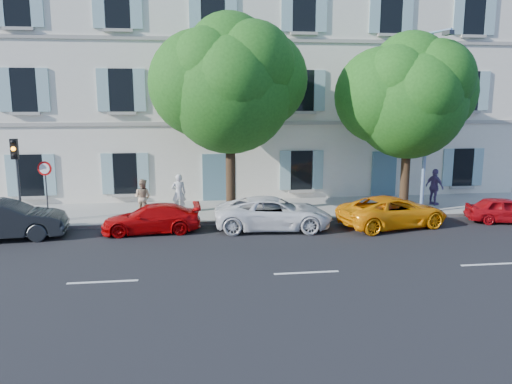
{
  "coord_description": "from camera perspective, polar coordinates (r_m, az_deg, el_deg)",
  "views": [
    {
      "loc": [
        -3.39,
        -18.08,
        5.19
      ],
      "look_at": [
        -0.76,
        2.0,
        1.4
      ],
      "focal_mm": 35.0,
      "sensor_mm": 36.0,
      "label": 1
    }
  ],
  "objects": [
    {
      "name": "car_dark_sedan",
      "position": [
        20.91,
        -26.91,
        -2.87
      ],
      "size": [
        4.6,
        1.97,
        1.47
      ],
      "primitive_type": "imported",
      "rotation": [
        0.0,
        0.0,
        1.66
      ],
      "color": "black",
      "rests_on": "ground"
    },
    {
      "name": "traffic_light",
      "position": [
        22.23,
        -25.75,
        3.03
      ],
      "size": [
        0.27,
        0.39,
        3.48
      ],
      "color": "#383A3D",
      "rests_on": "sidewalk"
    },
    {
      "name": "ground",
      "position": [
        19.12,
        3.05,
        -5.17
      ],
      "size": [
        90.0,
        90.0,
        0.0
      ],
      "primitive_type": "plane",
      "color": "black"
    },
    {
      "name": "tree_right",
      "position": [
        23.08,
        17.09,
        9.77
      ],
      "size": [
        4.95,
        4.95,
        7.63
      ],
      "color": "#3A2819",
      "rests_on": "sidewalk"
    },
    {
      "name": "car_red_coupe",
      "position": [
        20.06,
        -11.86,
        -2.99
      ],
      "size": [
        3.9,
        1.73,
        1.11
      ],
      "primitive_type": "imported",
      "rotation": [
        0.0,
        0.0,
        4.76
      ],
      "color": "#B90506",
      "rests_on": "ground"
    },
    {
      "name": "car_red_hatchback",
      "position": [
        23.72,
        26.6,
        -1.84
      ],
      "size": [
        3.37,
        1.92,
        1.08
      ],
      "primitive_type": "imported",
      "rotation": [
        0.0,
        0.0,
        1.36
      ],
      "color": "#AD0A11",
      "rests_on": "ground"
    },
    {
      "name": "car_yellow_supercar",
      "position": [
        21.24,
        15.37,
        -2.18
      ],
      "size": [
        4.91,
        3.07,
        1.27
      ],
      "primitive_type": "imported",
      "rotation": [
        0.0,
        0.0,
        1.8
      ],
      "color": "#FF970A",
      "rests_on": "ground"
    },
    {
      "name": "pedestrian_a",
      "position": [
        22.64,
        -8.81,
        -0.14
      ],
      "size": [
        0.65,
        0.44,
        1.74
      ],
      "primitive_type": "imported",
      "rotation": [
        0.0,
        0.0,
        3.19
      ],
      "color": "silver",
      "rests_on": "sidewalk"
    },
    {
      "name": "street_lamp",
      "position": [
        22.94,
        19.14,
        8.47
      ],
      "size": [
        0.4,
        1.67,
        7.8
      ],
      "color": "#7293BF",
      "rests_on": "sidewalk"
    },
    {
      "name": "pedestrian_b",
      "position": [
        22.37,
        -12.83,
        -0.59
      ],
      "size": [
        0.95,
        0.86,
        1.61
      ],
      "primitive_type": "imported",
      "rotation": [
        0.0,
        0.0,
        2.75
      ],
      "color": "tan",
      "rests_on": "sidewalk"
    },
    {
      "name": "car_white_coupe",
      "position": [
        20.12,
        2.0,
        -2.44
      ],
      "size": [
        4.88,
        2.58,
        1.31
      ],
      "primitive_type": "imported",
      "rotation": [
        0.0,
        0.0,
        1.48
      ],
      "color": "white",
      "rests_on": "ground"
    },
    {
      "name": "kerb",
      "position": [
        21.27,
        1.94,
        -3.31
      ],
      "size": [
        36.0,
        0.16,
        0.16
      ],
      "primitive_type": "cube",
      "color": "#9E998E",
      "rests_on": "ground"
    },
    {
      "name": "sidewalk",
      "position": [
        23.35,
        1.07,
        -2.06
      ],
      "size": [
        36.0,
        4.5,
        0.15
      ],
      "primitive_type": "cube",
      "color": "#A09E96",
      "rests_on": "ground"
    },
    {
      "name": "road_sign",
      "position": [
        22.16,
        -22.93,
        1.43
      ],
      "size": [
        0.58,
        0.15,
        2.54
      ],
      "color": "#383A3D",
      "rests_on": "sidewalk"
    },
    {
      "name": "building",
      "position": [
        28.5,
        -0.64,
        12.22
      ],
      "size": [
        28.0,
        7.0,
        12.0
      ],
      "primitive_type": "cube",
      "color": "silver",
      "rests_on": "ground"
    },
    {
      "name": "pedestrian_c",
      "position": [
        25.43,
        19.73,
        0.55
      ],
      "size": [
        0.78,
        1.11,
        1.75
      ],
      "primitive_type": "imported",
      "rotation": [
        0.0,
        0.0,
        1.95
      ],
      "color": "#5D4680",
      "rests_on": "sidewalk"
    },
    {
      "name": "tree_left",
      "position": [
        21.64,
        -3.01,
        11.49
      ],
      "size": [
        5.4,
        5.4,
        8.36
      ],
      "color": "#3A2819",
      "rests_on": "sidewalk"
    }
  ]
}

